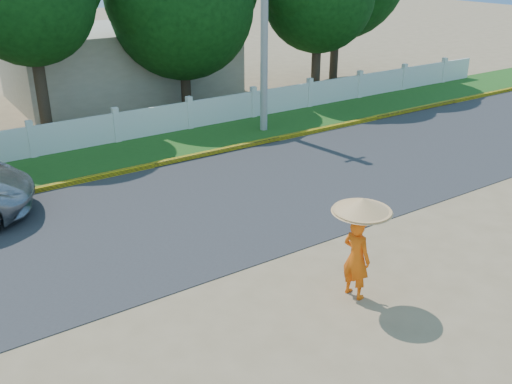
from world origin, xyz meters
TOP-DOWN VIEW (x-y plane):
  - ground at (0.00, 0.00)m, footprint 120.00×120.00m
  - road at (0.00, 4.50)m, footprint 60.00×7.00m
  - grass_verge at (0.00, 9.75)m, footprint 60.00×3.50m
  - curb at (0.00, 8.05)m, footprint 40.00×0.18m
  - fence at (0.00, 11.20)m, footprint 40.00×0.10m
  - building_near at (3.00, 18.00)m, footprint 10.00×6.00m
  - utility_pole at (5.32, 9.44)m, footprint 0.28×0.28m
  - monk_with_parasol at (0.39, -1.10)m, footprint 1.20×1.20m

SIDE VIEW (x-z plane):
  - ground at x=0.00m, z-range 0.00..0.00m
  - road at x=0.00m, z-range 0.00..0.02m
  - grass_verge at x=0.00m, z-range 0.00..0.03m
  - curb at x=0.00m, z-range 0.00..0.16m
  - fence at x=0.00m, z-range 0.00..1.10m
  - monk_with_parasol at x=0.39m, z-range 0.33..2.52m
  - building_near at x=3.00m, z-range 0.00..3.20m
  - utility_pole at x=5.32m, z-range 0.00..7.23m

